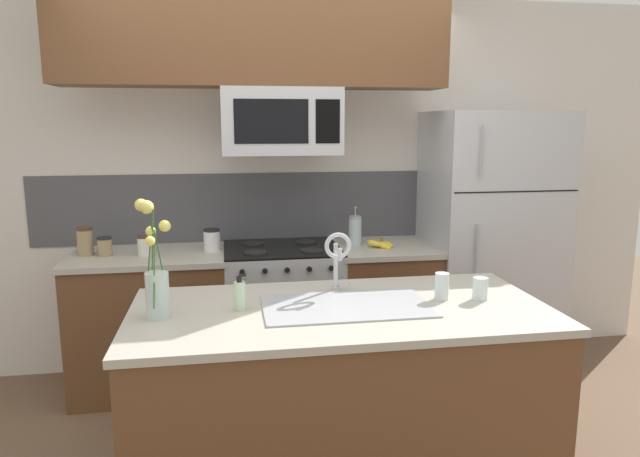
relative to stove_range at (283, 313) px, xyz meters
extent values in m
plane|color=brown|center=(0.00, -0.90, -0.46)|extent=(10.00, 10.00, 0.00)
cube|color=silver|center=(0.30, 0.38, 0.84)|extent=(5.20, 0.10, 2.60)
cube|color=#4C4C51|center=(0.00, 0.32, 0.69)|extent=(3.34, 0.01, 0.48)
cube|color=brown|center=(-0.86, 0.00, -0.02)|extent=(0.96, 0.62, 0.88)
cube|color=#B2AD9E|center=(-0.86, 0.00, 0.43)|extent=(0.99, 0.65, 0.03)
cube|color=brown|center=(0.71, 0.00, -0.02)|extent=(0.65, 0.62, 0.88)
cube|color=#B2AD9E|center=(0.71, 0.00, 0.43)|extent=(0.68, 0.65, 0.03)
cube|color=#B7BABF|center=(0.00, 0.00, -0.01)|extent=(0.76, 0.62, 0.91)
cube|color=black|center=(0.00, 0.00, 0.45)|extent=(0.76, 0.62, 0.01)
cylinder|color=black|center=(-0.18, -0.14, 0.46)|extent=(0.15, 0.15, 0.01)
cylinder|color=black|center=(0.18, -0.14, 0.46)|extent=(0.15, 0.15, 0.01)
cylinder|color=black|center=(-0.18, 0.14, 0.46)|extent=(0.15, 0.15, 0.01)
cylinder|color=black|center=(0.18, 0.14, 0.46)|extent=(0.15, 0.15, 0.01)
cylinder|color=black|center=(-0.27, -0.32, 0.39)|extent=(0.03, 0.02, 0.03)
cylinder|color=black|center=(-0.14, -0.32, 0.39)|extent=(0.03, 0.02, 0.03)
cylinder|color=black|center=(0.00, -0.32, 0.39)|extent=(0.03, 0.02, 0.03)
cylinder|color=black|center=(0.14, -0.32, 0.39)|extent=(0.03, 0.02, 0.03)
cylinder|color=black|center=(0.27, -0.32, 0.39)|extent=(0.03, 0.02, 0.03)
cube|color=#B7BABF|center=(0.00, -0.02, 1.28)|extent=(0.74, 0.40, 0.41)
cube|color=black|center=(-0.07, -0.22, 1.28)|extent=(0.45, 0.00, 0.26)
cube|color=black|center=(0.27, -0.22, 1.28)|extent=(0.15, 0.00, 0.26)
cube|color=brown|center=(-0.16, -0.05, 1.79)|extent=(2.38, 0.34, 0.60)
cube|color=#B7BABF|center=(1.47, 0.02, 0.44)|extent=(0.88, 0.72, 1.81)
cube|color=black|center=(1.47, -0.34, 0.84)|extent=(0.84, 0.00, 0.01)
cylinder|color=#99999E|center=(1.21, -0.36, 1.10)|extent=(0.01, 0.01, 0.33)
cylinder|color=#99999E|center=(1.21, -0.36, 0.30)|extent=(0.01, 0.01, 0.69)
cylinder|color=#997F5B|center=(-1.24, 0.03, 0.53)|extent=(0.10, 0.10, 0.16)
cylinder|color=#4C331E|center=(-1.24, 0.03, 0.62)|extent=(0.10, 0.10, 0.02)
cylinder|color=#997F5B|center=(-1.12, -0.01, 0.50)|extent=(0.09, 0.09, 0.11)
cylinder|color=black|center=(-1.12, -0.01, 0.56)|extent=(0.09, 0.09, 0.01)
cylinder|color=silver|center=(-0.87, -0.04, 0.50)|extent=(0.09, 0.09, 0.11)
cylinder|color=#4C331E|center=(-0.87, -0.04, 0.57)|extent=(0.09, 0.09, 0.01)
cylinder|color=silver|center=(-0.46, 0.03, 0.51)|extent=(0.11, 0.11, 0.13)
cylinder|color=black|center=(-0.46, 0.03, 0.58)|extent=(0.11, 0.11, 0.01)
ellipsoid|color=yellow|center=(0.65, -0.07, 0.47)|extent=(0.15, 0.14, 0.07)
ellipsoid|color=yellow|center=(0.66, -0.05, 0.47)|extent=(0.17, 0.11, 0.06)
ellipsoid|color=yellow|center=(0.66, -0.07, 0.47)|extent=(0.18, 0.06, 0.05)
ellipsoid|color=yellow|center=(0.67, -0.05, 0.47)|extent=(0.18, 0.06, 0.06)
ellipsoid|color=yellow|center=(0.67, -0.07, 0.47)|extent=(0.17, 0.10, 0.06)
ellipsoid|color=yellow|center=(0.68, -0.05, 0.47)|extent=(0.16, 0.13, 0.05)
cylinder|color=brown|center=(0.67, -0.06, 0.50)|extent=(0.02, 0.02, 0.03)
cylinder|color=silver|center=(0.51, 0.06, 0.54)|extent=(0.09, 0.09, 0.18)
cylinder|color=#A3A3AA|center=(0.51, 0.06, 0.64)|extent=(0.08, 0.08, 0.02)
cylinder|color=#A3A3AA|center=(0.51, 0.06, 0.67)|extent=(0.01, 0.01, 0.05)
sphere|color=#A3A3AA|center=(0.51, 0.06, 0.71)|extent=(0.02, 0.02, 0.02)
cube|color=brown|center=(0.15, -1.25, -0.02)|extent=(1.87, 0.87, 0.88)
cube|color=#B2AD9E|center=(0.15, -1.25, 0.43)|extent=(1.90, 0.90, 0.03)
cube|color=#ADAFB5|center=(0.17, -1.25, 0.45)|extent=(0.76, 0.44, 0.01)
cube|color=#ADAFB5|center=(0.00, -1.25, 0.37)|extent=(0.30, 0.33, 0.15)
cube|color=#ADAFB5|center=(0.35, -1.25, 0.37)|extent=(0.30, 0.33, 0.15)
cylinder|color=#B7BABF|center=(0.17, -0.99, 0.46)|extent=(0.04, 0.04, 0.02)
cylinder|color=#B7BABF|center=(0.17, -0.99, 0.58)|extent=(0.02, 0.02, 0.22)
torus|color=#B7BABF|center=(0.17, -1.04, 0.69)|extent=(0.13, 0.02, 0.13)
cylinder|color=#B7BABF|center=(0.17, -1.10, 0.66)|extent=(0.02, 0.02, 0.06)
cube|color=#B7BABF|center=(0.21, -0.99, 0.48)|extent=(0.07, 0.01, 0.01)
cylinder|color=beige|center=(-0.31, -1.22, 0.51)|extent=(0.05, 0.05, 0.13)
cylinder|color=black|center=(-0.31, -1.22, 0.59)|extent=(0.02, 0.02, 0.02)
cube|color=black|center=(-0.29, -1.22, 0.61)|extent=(0.03, 0.01, 0.01)
cylinder|color=silver|center=(0.64, -1.22, 0.51)|extent=(0.07, 0.07, 0.13)
cylinder|color=silver|center=(0.82, -1.25, 0.50)|extent=(0.07, 0.07, 0.11)
cylinder|color=silver|center=(-0.66, -1.26, 0.55)|extent=(0.10, 0.10, 0.20)
cylinder|color=silver|center=(-0.66, -1.26, 0.48)|extent=(0.09, 0.09, 0.06)
cylinder|color=#386B2D|center=(-0.67, -1.23, 0.71)|extent=(0.04, 0.07, 0.41)
sphere|color=#EFE066|center=(-0.69, -1.20, 0.92)|extent=(0.06, 0.06, 0.06)
cylinder|color=#386B2D|center=(-0.67, -1.25, 0.66)|extent=(0.02, 0.04, 0.31)
sphere|color=#EFE066|center=(-0.68, -1.23, 0.82)|extent=(0.04, 0.04, 0.04)
cylinder|color=#386B2D|center=(-0.69, -1.22, 0.72)|extent=(0.06, 0.09, 0.41)
sphere|color=#EFE066|center=(-0.72, -1.17, 0.93)|extent=(0.05, 0.05, 0.05)
cylinder|color=#386B2D|center=(-0.64, -1.23, 0.67)|extent=(0.04, 0.07, 0.32)
sphere|color=#EFE066|center=(-0.62, -1.20, 0.84)|extent=(0.05, 0.05, 0.05)
cylinder|color=#386B2D|center=(-0.66, -1.30, 0.65)|extent=(0.01, 0.08, 0.28)
sphere|color=#EFE066|center=(-0.67, -1.34, 0.80)|extent=(0.04, 0.04, 0.04)
camera|label=1|loc=(-0.35, -3.69, 1.27)|focal=32.00mm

